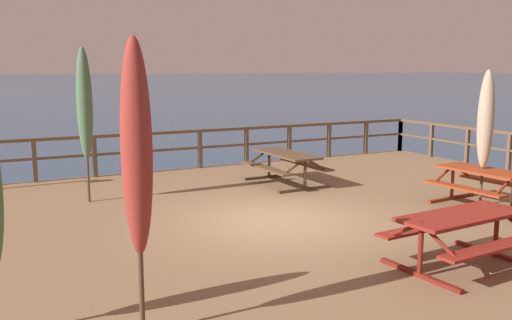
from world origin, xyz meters
The scene contains 9 objects.
ground_plane centered at (0.00, 0.00, 0.00)m, with size 600.00×600.00×0.00m, color navy.
wooden_deck centered at (0.00, 0.00, 0.40)m, with size 16.24×11.84×0.80m, color #846647.
railing_waterside_far centered at (0.00, 5.77, 1.54)m, with size 16.04×0.10×1.09m.
picnic_table_front_right centered at (1.12, -3.29, 1.36)m, with size 2.07×1.55×0.78m.
picnic_table_back_left centered at (4.20, -0.95, 1.36)m, with size 1.56×1.89×0.78m.
picnic_table_front_left centered at (1.78, 2.77, 1.37)m, with size 1.43×2.07×0.78m.
patio_umbrella_tall_front centered at (-2.84, 3.07, 2.85)m, with size 0.32×0.32×3.22m.
patio_umbrella_tall_back_right centered at (4.26, -0.90, 2.56)m, with size 0.32×0.32×2.76m.
patio_umbrella_tall_mid_right centered at (-3.46, -3.26, 2.78)m, with size 0.32×0.32×3.11m.
Camera 1 is at (-4.91, -8.76, 3.60)m, focal length 39.26 mm.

